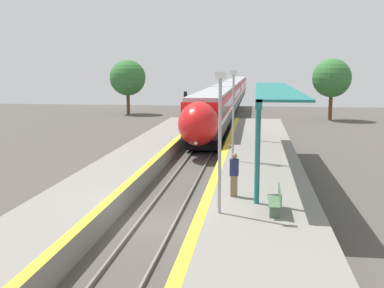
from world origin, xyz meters
TOP-DOWN VIEW (x-y plane):
  - ground_plane at (0.00, 0.00)m, footprint 120.00×120.00m
  - rail_left at (-0.72, 0.00)m, footprint 0.08×90.00m
  - rail_right at (0.72, 0.00)m, footprint 0.08×90.00m
  - train at (0.00, 54.67)m, footprint 2.86×85.36m
  - platform_right at (4.02, 0.00)m, footprint 4.62×64.00m
  - platform_left at (-3.39, 0.00)m, footprint 3.35×64.00m
  - platform_bench at (4.60, -0.89)m, footprint 0.44×1.76m
  - person_waiting at (2.98, 1.14)m, footprint 0.36×0.23m
  - railway_signal at (-2.36, 24.00)m, footprint 0.28×0.28m
  - lamppost_near at (2.55, -1.20)m, footprint 0.36×0.20m
  - lamppost_mid at (2.55, 8.72)m, footprint 0.36×0.20m
  - station_canopy at (4.47, 8.39)m, footprint 2.02×19.30m
  - background_tree_left at (-13.09, 44.53)m, footprint 4.73×4.73m
  - background_tree_right at (12.52, 40.27)m, footprint 4.51×4.51m

SIDE VIEW (x-z plane):
  - ground_plane at x=0.00m, z-range 0.00..0.00m
  - rail_left at x=-0.72m, z-range 0.00..0.15m
  - rail_right at x=0.72m, z-range 0.00..0.15m
  - platform_right at x=4.02m, z-range 0.00..0.94m
  - platform_left at x=-3.39m, z-range 0.00..0.94m
  - platform_bench at x=4.60m, z-range 0.97..1.86m
  - person_waiting at x=2.98m, z-range 0.98..2.76m
  - train at x=0.00m, z-range 0.29..4.34m
  - railway_signal at x=-2.36m, z-range 0.47..4.53m
  - lamppost_near at x=2.55m, z-range 1.32..6.37m
  - lamppost_mid at x=2.55m, z-range 1.32..6.37m
  - station_canopy at x=4.47m, z-range 2.73..6.85m
  - background_tree_left at x=-13.09m, z-range 1.22..8.42m
  - background_tree_right at x=12.52m, z-range 1.33..8.55m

